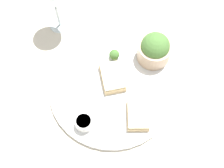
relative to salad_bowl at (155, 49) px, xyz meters
The scene contains 7 objects.
ground_plane 0.17m from the salad_bowl, 103.18° to the left, with size 4.00×4.00×0.00m, color beige.
dinner_plate 0.16m from the salad_bowl, 103.18° to the left, with size 0.35×0.35×0.01m.
salad_bowl is the anchor object (origin of this frame).
sauce_ramekin 0.28m from the salad_bowl, 110.76° to the left, with size 0.05×0.05×0.03m.
cheese_toast_near 0.14m from the salad_bowl, 95.80° to the left, with size 0.10×0.08×0.03m.
cheese_toast_far 0.20m from the salad_bowl, 138.13° to the left, with size 0.10×0.09×0.03m.
garnish 0.12m from the salad_bowl, 64.59° to the left, with size 0.03×0.03×0.03m.
Camera 1 is at (-0.30, 0.15, 0.73)m, focal length 45.00 mm.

